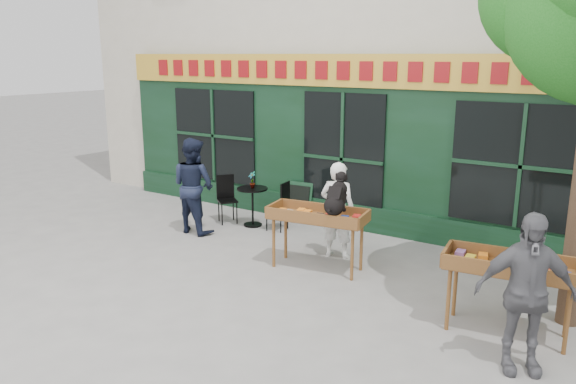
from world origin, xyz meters
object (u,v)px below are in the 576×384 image
object	(u,v)px
book_cart_center	(317,218)
bistro_table	(252,199)
book_cart_right	(511,270)
woman	(338,210)
dog	(336,193)
man_right	(525,293)
man_left	(193,185)

from	to	relation	value
book_cart_center	bistro_table	distance (m)	2.57
book_cart_right	bistro_table	xyz separation A→B (m)	(-5.19, 1.85, -0.28)
woman	bistro_table	bearing A→B (deg)	-23.87
dog	woman	xyz separation A→B (m)	(-0.35, 0.70, -0.49)
woman	man_right	distance (m)	3.83
dog	man_left	bearing A→B (deg)	164.44
bistro_table	man_left	world-z (taller)	man_left
dog	book_cart_right	bearing A→B (deg)	-19.63
book_cart_right	man_left	xyz separation A→B (m)	(-5.89, 0.95, 0.08)
book_cart_center	man_left	world-z (taller)	man_left
woman	book_cart_center	bearing A→B (deg)	81.75
woman	man_left	world-z (taller)	man_left
woman	man_right	size ratio (longest dim) A/B	0.92
dog	bistro_table	xyz separation A→B (m)	(-2.56, 1.32, -0.75)
man_left	dog	bearing A→B (deg)	175.20
woman	man_left	distance (m)	2.93
dog	book_cart_right	xyz separation A→B (m)	(2.63, -0.53, -0.47)
dog	bistro_table	world-z (taller)	dog
dog	man_right	world-z (taller)	man_right
dog	man_right	bearing A→B (deg)	-31.84
book_cart_center	book_cart_right	world-z (taller)	same
book_cart_center	bistro_table	bearing A→B (deg)	141.92
man_left	book_cart_right	bearing A→B (deg)	173.37
dog	book_cart_right	world-z (taller)	dog
book_cart_center	book_cart_right	size ratio (longest dim) A/B	1.01
book_cart_right	bistro_table	bearing A→B (deg)	153.65
woman	book_cart_right	size ratio (longest dim) A/B	1.03
bistro_table	man_left	bearing A→B (deg)	-127.87
man_right	man_left	size ratio (longest dim) A/B	0.97
dog	bistro_table	size ratio (longest dim) A/B	0.79
dog	book_cart_right	size ratio (longest dim) A/B	0.38
man_left	bistro_table	bearing A→B (deg)	-125.36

